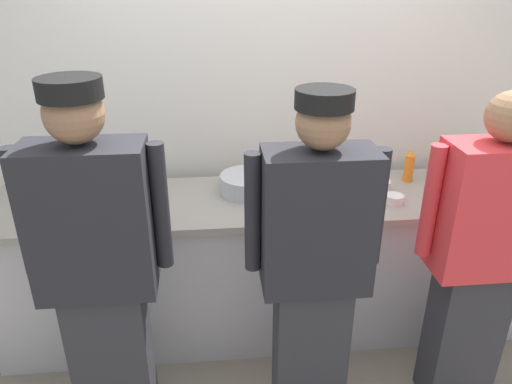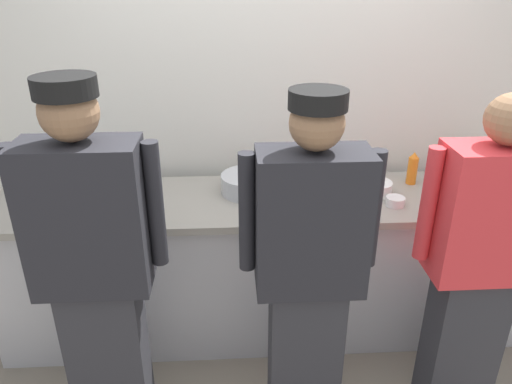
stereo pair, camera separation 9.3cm
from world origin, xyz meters
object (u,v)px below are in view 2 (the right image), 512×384
object	(u,v)px
ramekin_red_sauce	(447,182)
squeeze_bottle_spare	(412,169)
chef_near_left	(94,265)
plate_stack_front	(375,188)
chef_center	(309,267)
deli_cup	(441,191)
sheet_tray	(81,198)
ramekin_orange_sauce	(395,201)
squeeze_bottle_secondary	(476,169)
mixing_bowl_steel	(249,184)
ramekin_green_sauce	(347,198)
squeeze_bottle_primary	(461,163)
chef_far_right	(479,260)

from	to	relation	value
ramekin_red_sauce	squeeze_bottle_spare	bearing A→B (deg)	165.52
chef_near_left	plate_stack_front	distance (m)	1.58
chef_center	deli_cup	bearing A→B (deg)	37.30
sheet_tray	ramekin_red_sauce	size ratio (longest dim) A/B	4.77
squeeze_bottle_spare	deli_cup	distance (m)	0.24
ramekin_orange_sauce	deli_cup	bearing A→B (deg)	14.98
chef_near_left	squeeze_bottle_secondary	xyz separation A→B (m)	(2.06, 0.83, 0.05)
chef_center	mixing_bowl_steel	size ratio (longest dim) A/B	5.13
ramekin_green_sauce	mixing_bowl_steel	bearing A→B (deg)	163.11
mixing_bowl_steel	squeeze_bottle_primary	bearing A→B (deg)	5.77
deli_cup	chef_center	bearing A→B (deg)	-142.70
sheet_tray	deli_cup	size ratio (longest dim) A/B	4.64
chef_near_left	squeeze_bottle_secondary	size ratio (longest dim) A/B	9.53
squeeze_bottle_primary	ramekin_orange_sauce	world-z (taller)	squeeze_bottle_primary
ramekin_red_sauce	sheet_tray	bearing A→B (deg)	-178.17
chef_far_right	ramekin_orange_sauce	world-z (taller)	chef_far_right
mixing_bowl_steel	plate_stack_front	bearing A→B (deg)	-4.65
ramekin_orange_sauce	deli_cup	xyz separation A→B (m)	(0.28, 0.07, 0.02)
squeeze_bottle_secondary	squeeze_bottle_spare	bearing A→B (deg)	179.07
mixing_bowl_steel	ramekin_red_sauce	size ratio (longest dim) A/B	3.70
sheet_tray	mixing_bowl_steel	bearing A→B (deg)	3.04
chef_far_right	squeeze_bottle_spare	xyz separation A→B (m)	(-0.04, 0.80, 0.12)
chef_center	squeeze_bottle_secondary	distance (m)	1.42
squeeze_bottle_secondary	sheet_tray	bearing A→B (deg)	-177.20
squeeze_bottle_primary	chef_far_right	bearing A→B (deg)	-108.10
chef_far_right	squeeze_bottle_secondary	world-z (taller)	chef_far_right
chef_near_left	chef_center	xyz separation A→B (m)	(0.92, -0.02, -0.03)
chef_center	sheet_tray	world-z (taller)	chef_center
squeeze_bottle_secondary	ramekin_green_sauce	distance (m)	0.86
plate_stack_front	mixing_bowl_steel	size ratio (longest dim) A/B	0.60
mixing_bowl_steel	squeeze_bottle_spare	bearing A→B (deg)	4.04
ramekin_orange_sauce	chef_near_left	bearing A→B (deg)	-159.67
sheet_tray	chef_far_right	bearing A→B (deg)	-19.27
plate_stack_front	deli_cup	bearing A→B (deg)	-14.21
chef_center	mixing_bowl_steel	world-z (taller)	chef_center
ramekin_red_sauce	ramekin_green_sauce	distance (m)	0.66
chef_center	squeeze_bottle_spare	distance (m)	1.14
chef_far_right	deli_cup	bearing A→B (deg)	85.09
chef_far_right	squeeze_bottle_secondary	size ratio (longest dim) A/B	9.01
squeeze_bottle_primary	squeeze_bottle_spare	xyz separation A→B (m)	(-0.32, -0.06, -0.00)
ramekin_orange_sauce	sheet_tray	bearing A→B (deg)	174.33
squeeze_bottle_secondary	ramekin_orange_sauce	xyz separation A→B (m)	(-0.58, -0.28, -0.06)
chef_far_right	ramekin_green_sauce	size ratio (longest dim) A/B	16.43
ramekin_red_sauce	ramekin_orange_sauce	size ratio (longest dim) A/B	0.85
plate_stack_front	deli_cup	distance (m)	0.36
plate_stack_front	squeeze_bottle_primary	bearing A→B (deg)	18.09
chef_near_left	chef_center	world-z (taller)	chef_near_left
chef_center	sheet_tray	size ratio (longest dim) A/B	3.98
squeeze_bottle_primary	ramekin_green_sauce	distance (m)	0.82
chef_near_left	ramekin_green_sauce	distance (m)	1.37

